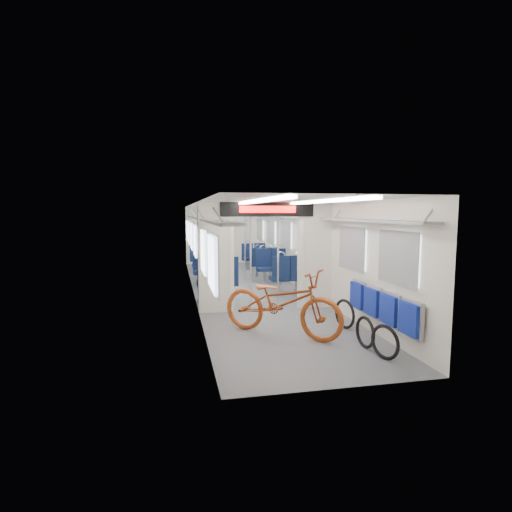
# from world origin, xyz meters

# --- Properties ---
(carriage) EXTENTS (12.00, 12.02, 2.31)m
(carriage) POSITION_xyz_m (0.00, -0.27, 1.50)
(carriage) COLOR #515456
(carriage) RESTS_ON ground
(bicycle) EXTENTS (2.15, 2.00, 1.15)m
(bicycle) POSITION_xyz_m (-0.17, -3.85, 0.57)
(bicycle) COLOR #9E4117
(bicycle) RESTS_ON ground
(flip_bench) EXTENTS (0.12, 2.13, 0.54)m
(flip_bench) POSITION_xyz_m (1.35, -4.44, 0.58)
(flip_bench) COLOR gray
(flip_bench) RESTS_ON carriage
(bike_hoop_a) EXTENTS (0.21, 0.50, 0.51)m
(bike_hoop_a) POSITION_xyz_m (0.98, -5.25, 0.23)
(bike_hoop_a) COLOR black
(bike_hoop_a) RESTS_ON ground
(bike_hoop_b) EXTENTS (0.10, 0.50, 0.50)m
(bike_hoop_b) POSITION_xyz_m (0.93, -4.74, 0.23)
(bike_hoop_b) COLOR black
(bike_hoop_b) RESTS_ON ground
(bike_hoop_c) EXTENTS (0.18, 0.53, 0.54)m
(bike_hoop_c) POSITION_xyz_m (1.06, -3.70, 0.24)
(bike_hoop_c) COLOR black
(bike_hoop_c) RESTS_ON ground
(seat_bay_near_left) EXTENTS (0.96, 2.31, 1.17)m
(seat_bay_near_left) POSITION_xyz_m (-0.93, 0.07, 0.57)
(seat_bay_near_left) COLOR #0C1635
(seat_bay_near_left) RESTS_ON ground
(seat_bay_near_right) EXTENTS (0.92, 2.11, 1.11)m
(seat_bay_near_right) POSITION_xyz_m (0.93, 0.38, 0.55)
(seat_bay_near_right) COLOR #0C1635
(seat_bay_near_right) RESTS_ON ground
(seat_bay_far_left) EXTENTS (0.89, 1.97, 1.07)m
(seat_bay_far_left) POSITION_xyz_m (-0.93, 3.22, 0.53)
(seat_bay_far_left) COLOR #0C1635
(seat_bay_far_left) RESTS_ON ground
(seat_bay_far_right) EXTENTS (0.88, 1.95, 1.06)m
(seat_bay_far_right) POSITION_xyz_m (0.94, 3.12, 0.53)
(seat_bay_far_right) COLOR #0C1635
(seat_bay_far_right) RESTS_ON ground
(stanchion_near_left) EXTENTS (0.04, 0.04, 2.30)m
(stanchion_near_left) POSITION_xyz_m (-0.25, -1.53, 1.15)
(stanchion_near_left) COLOR silver
(stanchion_near_left) RESTS_ON ground
(stanchion_near_right) EXTENTS (0.04, 0.04, 2.30)m
(stanchion_near_right) POSITION_xyz_m (0.34, -1.69, 1.15)
(stanchion_near_right) COLOR silver
(stanchion_near_right) RESTS_ON ground
(stanchion_far_left) EXTENTS (0.04, 0.04, 2.30)m
(stanchion_far_left) POSITION_xyz_m (-0.31, 1.94, 1.15)
(stanchion_far_left) COLOR silver
(stanchion_far_left) RESTS_ON ground
(stanchion_far_right) EXTENTS (0.04, 0.04, 2.30)m
(stanchion_far_right) POSITION_xyz_m (0.23, 1.84, 1.15)
(stanchion_far_right) COLOR silver
(stanchion_far_right) RESTS_ON ground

